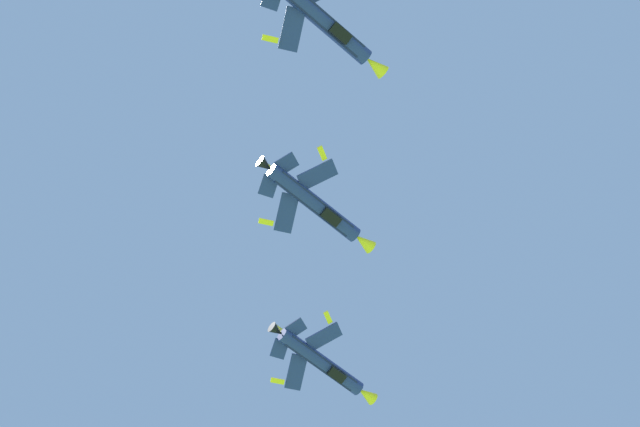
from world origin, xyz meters
TOP-DOWN VIEW (x-y plane):
  - fighter_jet_lead at (-28.42, 66.45)m, footprint 10.14×15.07m
  - fighter_jet_left_wing at (-20.62, 47.00)m, footprint 10.22×15.07m
  - fighter_jet_right_wing at (-11.79, 29.00)m, footprint 10.04×15.07m

SIDE VIEW (x-z plane):
  - fighter_jet_lead at x=-28.42m, z-range 93.96..98.88m
  - fighter_jet_left_wing at x=-20.62m, z-range 94.28..99.00m
  - fighter_jet_right_wing at x=-11.79m, z-range 94.83..99.95m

